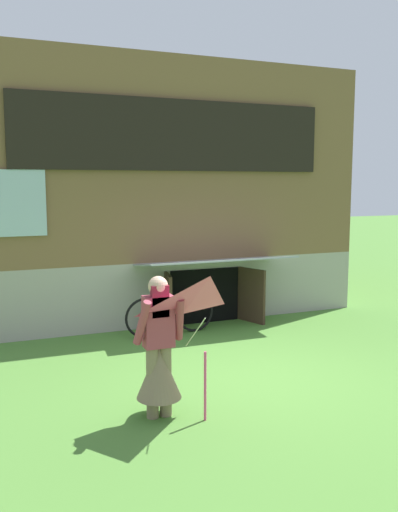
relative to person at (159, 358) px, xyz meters
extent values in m
plane|color=#4C7F33|center=(1.58, 0.79, -0.70)|extent=(60.00, 60.00, 0.00)
cube|color=#9E998E|center=(1.58, 6.41, -0.08)|extent=(7.90, 5.24, 1.23)
cube|color=brown|center=(1.58, 6.41, 2.41)|extent=(7.90, 5.24, 3.77)
cube|color=black|center=(1.58, 3.75, 2.85)|extent=(5.87, 0.08, 1.28)
cube|color=#9EB7C6|center=(1.58, 3.77, 2.85)|extent=(5.71, 0.04, 1.16)
cube|color=#9EB7C6|center=(-1.20, 3.76, 1.66)|extent=(0.90, 0.06, 1.10)
cube|color=black|center=(2.16, 3.78, -0.17)|extent=(1.40, 0.03, 1.05)
cube|color=#3D2B1E|center=(1.31, 3.49, -0.17)|extent=(0.20, 0.70, 1.05)
cube|color=#3D2B1E|center=(3.01, 3.49, -0.17)|extent=(0.30, 0.68, 1.05)
cube|color=gray|center=(2.16, 3.24, 0.58)|extent=(2.82, 1.09, 0.18)
cylinder|color=#7F6B51|center=(-0.08, 0.00, -0.28)|extent=(0.14, 0.14, 0.83)
cylinder|color=#7F6B51|center=(0.08, 0.00, -0.28)|extent=(0.14, 0.14, 0.83)
cone|color=#7F6B51|center=(0.00, 0.00, -0.15)|extent=(0.52, 0.52, 0.62)
cube|color=#993847|center=(0.00, 0.00, 0.43)|extent=(0.34, 0.20, 0.59)
cylinder|color=#993847|center=(-0.22, -0.10, 0.46)|extent=(0.17, 0.33, 0.55)
cylinder|color=#993847|center=(0.22, -0.10, 0.46)|extent=(0.17, 0.33, 0.55)
cube|color=maroon|center=(0.00, -0.06, 0.68)|extent=(0.20, 0.08, 0.36)
sphere|color=#D8AD8E|center=(0.00, 0.00, 0.84)|extent=(0.23, 0.23, 0.23)
pyramid|color=#E54C7F|center=(0.40, -0.54, 0.63)|extent=(0.97, 0.79, 0.54)
cylinder|color=beige|center=(0.35, -0.25, 0.33)|extent=(0.01, 0.58, 0.47)
cylinder|color=#E54C7F|center=(0.45, -0.30, -0.29)|extent=(0.03, 0.03, 0.81)
torus|color=black|center=(1.74, 3.24, -0.34)|extent=(0.71, 0.06, 0.71)
torus|color=black|center=(0.78, 3.21, -0.34)|extent=(0.71, 0.06, 0.71)
cylinder|color=#284CB2|center=(1.26, 3.22, -0.16)|extent=(0.72, 0.06, 0.04)
cylinder|color=#284CB2|center=(1.26, 3.22, -0.28)|extent=(0.79, 0.06, 0.29)
cylinder|color=#284CB2|center=(1.02, 3.22, -0.16)|extent=(0.04, 0.04, 0.40)
cube|color=black|center=(1.02, 3.22, 0.04)|extent=(0.20, 0.08, 0.05)
cylinder|color=#284CB2|center=(1.74, 3.24, 0.01)|extent=(0.44, 0.04, 0.03)
camera|label=1|loc=(-1.85, -5.74, 1.98)|focal=38.30mm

